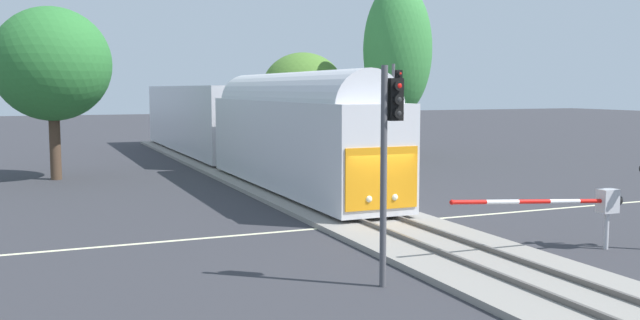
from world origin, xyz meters
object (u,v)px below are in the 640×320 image
(crossing_gate_near, at_px, (590,203))
(traffic_signal_median, at_px, (390,140))
(oak_far_right, at_px, (398,50))
(traffic_signal_far_side, at_px, (396,104))
(oak_behind_train, at_px, (52,64))
(elm_centre_background, at_px, (303,89))
(commuter_train, at_px, (234,122))

(crossing_gate_near, distance_m, traffic_signal_median, 7.50)
(oak_far_right, bearing_deg, traffic_signal_median, -119.36)
(traffic_signal_far_side, distance_m, oak_behind_train, 17.75)
(traffic_signal_far_side, height_order, elm_centre_background, elm_centre_background)
(crossing_gate_near, xyz_separation_m, elm_centre_background, (3.02, 30.66, 3.27))
(traffic_signal_median, distance_m, oak_far_right, 30.62)
(crossing_gate_near, bearing_deg, commuter_train, 99.21)
(oak_far_right, bearing_deg, oak_behind_train, -173.85)
(elm_centre_background, bearing_deg, traffic_signal_far_side, -94.13)
(crossing_gate_near, bearing_deg, traffic_signal_far_side, 82.84)
(traffic_signal_far_side, distance_m, oak_far_right, 12.41)
(commuter_train, relative_size, oak_behind_train, 4.46)
(traffic_signal_far_side, relative_size, elm_centre_background, 0.82)
(commuter_train, height_order, elm_centre_background, elm_centre_background)
(traffic_signal_median, xyz_separation_m, elm_centre_background, (10.15, 31.61, 1.15))
(elm_centre_background, bearing_deg, traffic_signal_median, -107.81)
(traffic_signal_median, distance_m, elm_centre_background, 33.22)
(oak_behind_train, bearing_deg, commuter_train, 4.50)
(oak_far_right, distance_m, oak_behind_train, 21.70)
(oak_far_right, bearing_deg, elm_centre_background, 132.86)
(traffic_signal_far_side, distance_m, traffic_signal_median, 18.43)
(elm_centre_background, bearing_deg, oak_far_right, -47.14)
(traffic_signal_median, height_order, elm_centre_background, elm_centre_background)
(commuter_train, distance_m, elm_centre_background, 9.79)
(commuter_train, distance_m, oak_behind_train, 10.41)
(traffic_signal_far_side, height_order, oak_behind_train, oak_behind_train)
(commuter_train, distance_m, crossing_gate_near, 24.36)
(commuter_train, bearing_deg, traffic_signal_far_side, -56.89)
(oak_far_right, relative_size, oak_behind_train, 1.31)
(crossing_gate_near, relative_size, traffic_signal_far_side, 1.01)
(traffic_signal_median, xyz_separation_m, oak_behind_train, (-6.64, 24.17, 2.43))
(traffic_signal_median, relative_size, elm_centre_background, 0.73)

